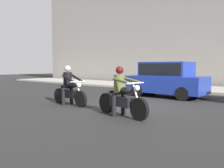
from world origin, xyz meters
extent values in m
plane|color=#262626|center=(0.00, 0.00, 0.00)|extent=(80.00, 80.00, 0.00)
cube|color=#A8A399|center=(0.00, 8.00, 0.07)|extent=(40.00, 4.40, 0.14)
cylinder|color=black|center=(-1.28, -1.64, 0.32)|extent=(0.65, 0.17, 0.64)
cylinder|color=black|center=(-2.74, -1.53, 0.32)|extent=(0.65, 0.17, 0.64)
cylinder|color=silver|center=(-1.40, -1.63, 0.65)|extent=(0.34, 0.08, 0.73)
cube|color=black|center=(-2.01, -1.58, 0.46)|extent=(0.83, 0.34, 0.32)
ellipsoid|color=black|center=(-1.79, -1.60, 0.83)|extent=(0.50, 0.28, 0.22)
cube|color=black|center=(-2.19, -1.57, 0.73)|extent=(0.54, 0.28, 0.10)
cylinder|color=silver|center=(-1.46, -1.63, 0.98)|extent=(0.09, 0.70, 0.04)
sphere|color=silver|center=(-1.38, -1.63, 0.84)|extent=(0.17, 0.17, 0.17)
cylinder|color=silver|center=(-2.30, -1.40, 0.34)|extent=(0.70, 0.12, 0.07)
cylinder|color=black|center=(-2.17, -1.77, 0.35)|extent=(0.16, 0.16, 0.71)
cylinder|color=black|center=(-2.14, -1.37, 0.35)|extent=(0.16, 0.16, 0.71)
cylinder|color=black|center=(-2.13, -1.57, 1.03)|extent=(0.36, 0.36, 0.61)
cylinder|color=black|center=(-1.81, -1.82, 1.10)|extent=(0.71, 0.14, 0.32)
cylinder|color=black|center=(-1.78, -1.38, 1.10)|extent=(0.71, 0.14, 0.32)
sphere|color=tan|center=(-2.11, -1.58, 1.46)|extent=(0.20, 0.20, 0.20)
sphere|color=#B7B7BC|center=(-2.11, -1.58, 1.49)|extent=(0.25, 0.25, 0.25)
cylinder|color=black|center=(1.76, -2.13, 0.34)|extent=(0.69, 0.24, 0.67)
cylinder|color=black|center=(0.23, -1.84, 0.34)|extent=(0.69, 0.24, 0.67)
cylinder|color=silver|center=(1.64, -2.11, 0.71)|extent=(0.37, 0.12, 0.81)
cube|color=black|center=(0.99, -1.99, 0.48)|extent=(0.89, 0.43, 0.32)
ellipsoid|color=black|center=(1.21, -2.03, 0.84)|extent=(0.52, 0.33, 0.22)
cube|color=black|center=(0.82, -1.95, 0.74)|extent=(0.56, 0.33, 0.10)
cylinder|color=silver|center=(1.58, -2.10, 1.09)|extent=(0.17, 0.70, 0.04)
sphere|color=silver|center=(1.66, -2.11, 0.95)|extent=(0.17, 0.17, 0.17)
cylinder|color=silver|center=(0.73, -1.77, 0.36)|extent=(0.70, 0.20, 0.07)
cylinder|color=black|center=(0.82, -2.16, 0.36)|extent=(0.18, 0.18, 0.72)
cylinder|color=black|center=(0.89, -1.76, 0.36)|extent=(0.18, 0.18, 0.72)
cylinder|color=brown|center=(0.87, -1.96, 1.03)|extent=(0.40, 0.40, 0.57)
cylinder|color=brown|center=(1.19, -2.25, 1.14)|extent=(0.73, 0.22, 0.20)
cylinder|color=brown|center=(1.27, -1.81, 1.14)|extent=(0.73, 0.22, 0.20)
sphere|color=tan|center=(0.89, -1.97, 1.43)|extent=(0.20, 0.20, 0.20)
sphere|color=#510F0F|center=(0.89, -1.97, 1.46)|extent=(0.25, 0.25, 0.25)
cube|color=navy|center=(-0.21, 3.30, 0.66)|extent=(3.97, 1.70, 0.84)
cube|color=navy|center=(-0.21, 3.30, 1.44)|extent=(2.46, 1.56, 0.72)
cube|color=black|center=(-0.21, 3.30, 1.44)|extent=(2.27, 1.59, 0.58)
cylinder|color=black|center=(1.02, 3.30, 0.32)|extent=(0.64, 1.76, 0.64)
cylinder|color=black|center=(-1.44, 3.30, 0.32)|extent=(0.64, 1.76, 0.64)
camera|label=1|loc=(5.58, -7.91, 1.58)|focal=38.51mm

